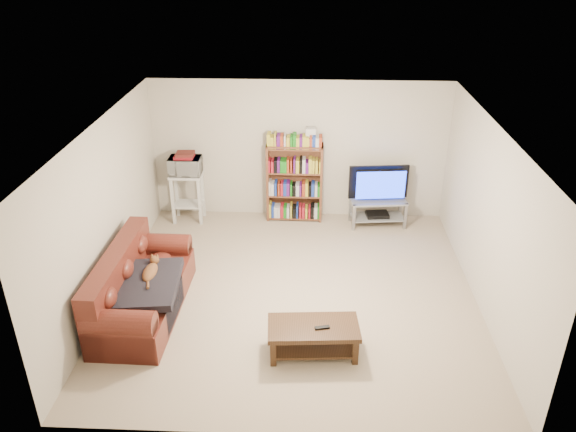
# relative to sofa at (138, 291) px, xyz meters

# --- Properties ---
(floor) EXTENTS (5.00, 5.00, 0.00)m
(floor) POSITION_rel_sofa_xyz_m (2.03, 0.52, -0.31)
(floor) COLOR tan
(floor) RESTS_ON ground
(ceiling) EXTENTS (5.00, 5.00, 0.00)m
(ceiling) POSITION_rel_sofa_xyz_m (2.03, 0.52, 2.09)
(ceiling) COLOR white
(ceiling) RESTS_ON ground
(wall_back) EXTENTS (5.00, 0.00, 5.00)m
(wall_back) POSITION_rel_sofa_xyz_m (2.03, 3.02, 0.89)
(wall_back) COLOR beige
(wall_back) RESTS_ON ground
(wall_front) EXTENTS (5.00, 0.00, 5.00)m
(wall_front) POSITION_rel_sofa_xyz_m (2.03, -1.98, 0.89)
(wall_front) COLOR beige
(wall_front) RESTS_ON ground
(wall_left) EXTENTS (0.00, 5.00, 5.00)m
(wall_left) POSITION_rel_sofa_xyz_m (-0.47, 0.52, 0.89)
(wall_left) COLOR beige
(wall_left) RESTS_ON ground
(wall_right) EXTENTS (0.00, 5.00, 5.00)m
(wall_right) POSITION_rel_sofa_xyz_m (4.53, 0.52, 0.89)
(wall_right) COLOR beige
(wall_right) RESTS_ON ground
(sofa) EXTENTS (0.93, 2.08, 0.88)m
(sofa) POSITION_rel_sofa_xyz_m (0.00, 0.00, 0.00)
(sofa) COLOR #571F16
(sofa) RESTS_ON floor
(blanket) EXTENTS (0.86, 1.08, 0.18)m
(blanket) POSITION_rel_sofa_xyz_m (0.18, -0.14, 0.21)
(blanket) COLOR black
(blanket) RESTS_ON sofa
(cat) EXTENTS (0.24, 0.57, 0.17)m
(cat) POSITION_rel_sofa_xyz_m (0.18, 0.04, 0.27)
(cat) COLOR brown
(cat) RESTS_ON sofa
(coffee_table) EXTENTS (1.11, 0.61, 0.39)m
(coffee_table) POSITION_rel_sofa_xyz_m (2.30, -0.72, -0.04)
(coffee_table) COLOR #362213
(coffee_table) RESTS_ON floor
(remote) EXTENTS (0.18, 0.09, 0.02)m
(remote) POSITION_rel_sofa_xyz_m (2.40, -0.76, 0.09)
(remote) COLOR black
(remote) RESTS_ON coffee_table
(tv_stand) EXTENTS (0.98, 0.52, 0.47)m
(tv_stand) POSITION_rel_sofa_xyz_m (3.39, 2.64, 0.01)
(tv_stand) COLOR #999EA3
(tv_stand) RESTS_ON floor
(television) EXTENTS (1.02, 0.24, 0.58)m
(television) POSITION_rel_sofa_xyz_m (3.39, 2.64, 0.45)
(television) COLOR black
(television) RESTS_ON tv_stand
(dvd_player) EXTENTS (0.40, 0.30, 0.06)m
(dvd_player) POSITION_rel_sofa_xyz_m (3.39, 2.64, -0.12)
(dvd_player) COLOR black
(dvd_player) RESTS_ON tv_stand
(bookshelf) EXTENTS (0.95, 0.31, 1.37)m
(bookshelf) POSITION_rel_sofa_xyz_m (1.96, 2.82, 0.39)
(bookshelf) COLOR brown
(bookshelf) RESTS_ON floor
(shelf_clutter) EXTENTS (0.70, 0.21, 0.28)m
(shelf_clutter) POSITION_rel_sofa_xyz_m (2.06, 2.83, 1.16)
(shelf_clutter) COLOR silver
(shelf_clutter) RESTS_ON bookshelf
(microwave_stand) EXTENTS (0.54, 0.40, 0.87)m
(microwave_stand) POSITION_rel_sofa_xyz_m (0.12, 2.68, 0.24)
(microwave_stand) COLOR silver
(microwave_stand) RESTS_ON floor
(microwave) EXTENTS (0.54, 0.37, 0.30)m
(microwave) POSITION_rel_sofa_xyz_m (0.12, 2.68, 0.70)
(microwave) COLOR silver
(microwave) RESTS_ON microwave_stand
(game_boxes) EXTENTS (0.32, 0.28, 0.05)m
(game_boxes) POSITION_rel_sofa_xyz_m (0.12, 2.68, 0.87)
(game_boxes) COLOR maroon
(game_boxes) RESTS_ON microwave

